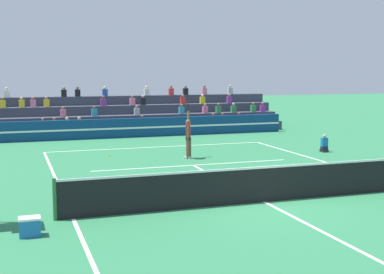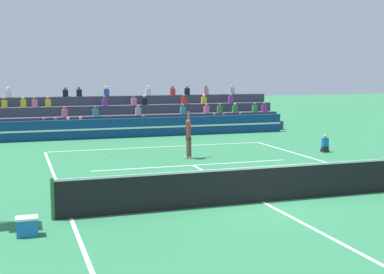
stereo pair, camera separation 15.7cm
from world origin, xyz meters
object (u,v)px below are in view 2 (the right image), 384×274
Objects in this scene: tennis_player at (188,136)px; tennis_ball at (110,155)px; equipment_cooler at (27,226)px; ball_kid_courtside at (325,145)px.

tennis_player is 3.74m from tennis_ball.
equipment_cooler reaches higher than tennis_ball.
equipment_cooler is (-6.98, -9.28, -0.76)m from tennis_player.
equipment_cooler is at bearing -146.71° from ball_kid_courtside.
tennis_player reaches higher than ball_kid_courtside.
ball_kid_courtside reaches higher than equipment_cooler.
ball_kid_courtside is 1.69× the size of equipment_cooler.
tennis_ball is 11.66m from equipment_cooler.
equipment_cooler is (-13.62, -8.94, -0.10)m from ball_kid_courtside.
ball_kid_courtside is 6.68m from tennis_player.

